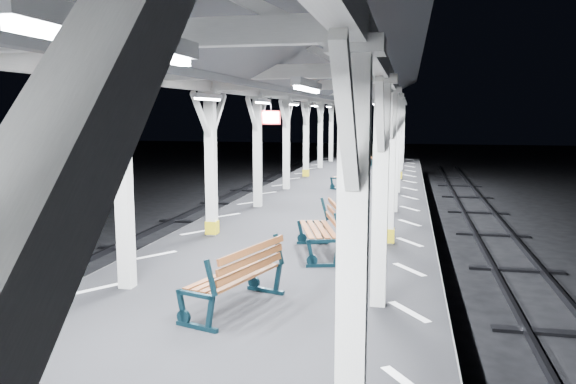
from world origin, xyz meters
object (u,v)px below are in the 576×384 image
(bench_near, at_px, (240,275))
(bench_extra, at_px, (378,158))
(bench_mid, at_px, (324,228))
(bench_far, at_px, (349,175))

(bench_near, bearing_deg, bench_extra, 104.71)
(bench_near, relative_size, bench_extra, 1.07)
(bench_extra, bearing_deg, bench_mid, -98.10)
(bench_far, bearing_deg, bench_extra, 106.62)
(bench_near, distance_m, bench_mid, 3.45)
(bench_mid, xyz_separation_m, bench_far, (-0.55, 10.14, -0.08))
(bench_mid, distance_m, bench_far, 10.15)
(bench_far, distance_m, bench_extra, 8.22)
(bench_near, xyz_separation_m, bench_extra, (0.76, 21.72, -0.02))
(bench_near, distance_m, bench_extra, 21.73)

